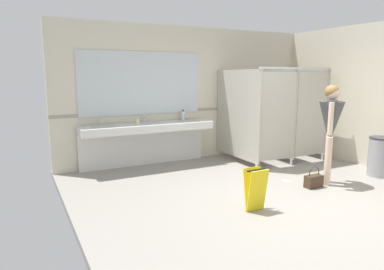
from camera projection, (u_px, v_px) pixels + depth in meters
name	position (u px, v px, depth m)	size (l,w,h in m)	color
ground_plane	(292.00, 204.00, 5.01)	(5.91, 6.57, 0.10)	gray
wall_back	(195.00, 94.00, 7.43)	(5.91, 0.12, 2.77)	beige
wall_back_tile_band	(196.00, 110.00, 7.43)	(5.91, 0.01, 0.06)	#9E937F
vanity_counter	(147.00, 135.00, 6.77)	(2.57, 0.58, 0.98)	silver
mirror_panel	(142.00, 83.00, 6.78)	(2.47, 0.02, 1.22)	silver
bathroom_stalls	(277.00, 112.00, 7.23)	(1.80, 1.52, 1.93)	#B2AD9E
trash_bin	(380.00, 157.00, 6.17)	(0.40, 0.40, 0.70)	#99999E
person_standing	(331.00, 122.00, 5.61)	(0.56, 0.56, 1.63)	beige
handbag	(314.00, 181.00, 5.56)	(0.29, 0.15, 0.35)	#3F2D1E
soap_dispenser	(183.00, 116.00, 7.16)	(0.07, 0.07, 0.22)	white
paper_cup	(138.00, 122.00, 6.46)	(0.07, 0.07, 0.11)	beige
wet_floor_sign	(256.00, 189.00, 4.59)	(0.28, 0.19, 0.57)	yellow
floor_drain_cover	(286.00, 181.00, 5.90)	(0.14, 0.14, 0.01)	#B7BABF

